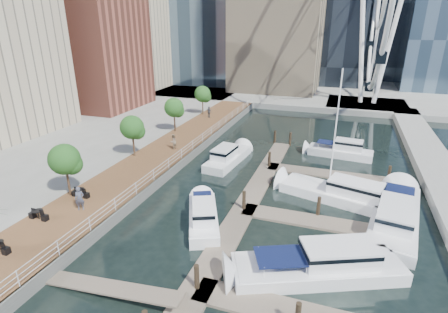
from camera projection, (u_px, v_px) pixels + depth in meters
ground at (168, 260)px, 23.43m from camera, size 520.00×520.00×0.00m
boardwalk at (159, 159)px, 39.23m from camera, size 6.00×60.00×1.00m
seawall at (183, 163)px, 38.32m from camera, size 0.25×60.00×1.00m
land_far at (315, 70)px, 113.23m from camera, size 200.00×114.00×1.00m
breakwater at (441, 177)px, 34.78m from camera, size 4.00×60.00×1.00m
pier at (366, 105)px, 64.84m from camera, size 14.00×12.00×1.00m
railing at (182, 154)px, 37.98m from camera, size 0.10×60.00×1.05m
floating_docks at (307, 204)px, 29.62m from camera, size 16.00×34.00×2.60m
midrise_condos at (47, 33)px, 52.54m from camera, size 19.00×67.00×28.00m
street_trees at (132, 127)px, 37.73m from camera, size 2.60×42.60×4.60m
cafe_tables at (20, 230)px, 24.35m from camera, size 2.50×13.70×0.74m
yacht_foreground at (316, 275)px, 22.02m from camera, size 11.90×7.55×2.15m
pedestrian_near at (80, 199)px, 27.39m from camera, size 0.85×0.77×1.94m
pedestrian_mid at (173, 142)px, 40.74m from camera, size 0.89×1.02×1.79m
pedestrian_far at (209, 112)px, 54.38m from camera, size 1.08×0.61×1.73m
moored_yachts at (327, 203)px, 30.80m from camera, size 20.89×34.57×11.50m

